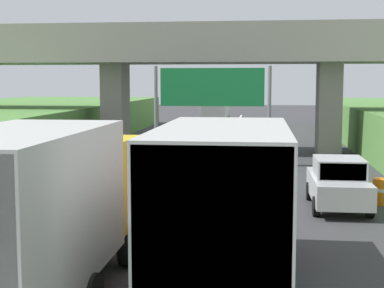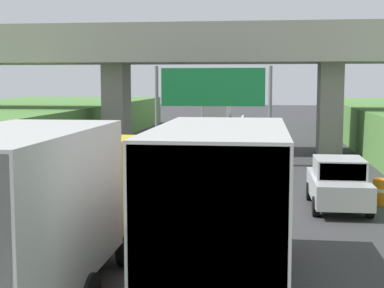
{
  "view_description": "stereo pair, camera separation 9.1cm",
  "coord_description": "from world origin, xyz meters",
  "px_view_note": "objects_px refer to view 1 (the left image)",
  "views": [
    {
      "loc": [
        2.45,
        -3.52,
        4.24
      ],
      "look_at": [
        0.0,
        16.8,
        2.0
      ],
      "focal_mm": 53.76,
      "sensor_mm": 36.0,
      "label": 1
    },
    {
      "loc": [
        2.54,
        -3.51,
        4.24
      ],
      "look_at": [
        0.0,
        16.8,
        2.0
      ],
      "focal_mm": 53.76,
      "sensor_mm": 36.0,
      "label": 2
    }
  ],
  "objects_px": {
    "overhead_highway_sign": "(212,93)",
    "truck_white": "(216,106)",
    "truck_red": "(226,200)",
    "car_silver": "(338,183)",
    "construction_barrel_2": "(381,191)",
    "truck_yellow": "(39,209)"
  },
  "relations": [
    {
      "from": "truck_red",
      "to": "car_silver",
      "type": "distance_m",
      "value": 8.97
    },
    {
      "from": "truck_red",
      "to": "truck_white",
      "type": "bearing_deg",
      "value": 94.78
    },
    {
      "from": "overhead_highway_sign",
      "to": "truck_red",
      "type": "distance_m",
      "value": 17.81
    },
    {
      "from": "overhead_highway_sign",
      "to": "car_silver",
      "type": "bearing_deg",
      "value": -61.66
    },
    {
      "from": "truck_white",
      "to": "car_silver",
      "type": "height_order",
      "value": "truck_white"
    },
    {
      "from": "overhead_highway_sign",
      "to": "truck_white",
      "type": "relative_size",
      "value": 0.81
    },
    {
      "from": "truck_white",
      "to": "truck_yellow",
      "type": "relative_size",
      "value": 1.0
    },
    {
      "from": "truck_white",
      "to": "truck_yellow",
      "type": "distance_m",
      "value": 44.12
    },
    {
      "from": "truck_white",
      "to": "construction_barrel_2",
      "type": "xyz_separation_m",
      "value": [
        8.39,
        -33.81,
        -1.47
      ]
    },
    {
      "from": "truck_red",
      "to": "construction_barrel_2",
      "type": "height_order",
      "value": "truck_red"
    },
    {
      "from": "overhead_highway_sign",
      "to": "truck_yellow",
      "type": "distance_m",
      "value": 18.98
    },
    {
      "from": "overhead_highway_sign",
      "to": "truck_yellow",
      "type": "xyz_separation_m",
      "value": [
        -1.54,
        -18.84,
        -1.72
      ]
    },
    {
      "from": "truck_red",
      "to": "construction_barrel_2",
      "type": "xyz_separation_m",
      "value": [
        4.8,
        9.1,
        -1.47
      ]
    },
    {
      "from": "truck_red",
      "to": "car_silver",
      "type": "relative_size",
      "value": 1.78
    },
    {
      "from": "overhead_highway_sign",
      "to": "truck_red",
      "type": "relative_size",
      "value": 0.81
    },
    {
      "from": "truck_white",
      "to": "construction_barrel_2",
      "type": "height_order",
      "value": "truck_white"
    },
    {
      "from": "truck_white",
      "to": "car_silver",
      "type": "bearing_deg",
      "value": -78.82
    },
    {
      "from": "truck_white",
      "to": "construction_barrel_2",
      "type": "bearing_deg",
      "value": -76.06
    },
    {
      "from": "truck_white",
      "to": "truck_yellow",
      "type": "bearing_deg",
      "value": -89.66
    },
    {
      "from": "overhead_highway_sign",
      "to": "truck_white",
      "type": "distance_m",
      "value": 25.4
    },
    {
      "from": "car_silver",
      "to": "construction_barrel_2",
      "type": "relative_size",
      "value": 4.56
    },
    {
      "from": "truck_red",
      "to": "truck_yellow",
      "type": "relative_size",
      "value": 1.0
    }
  ]
}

